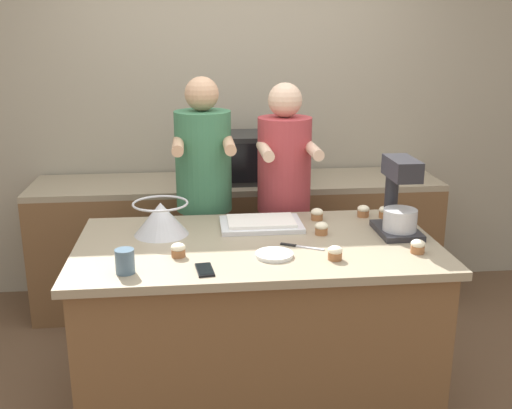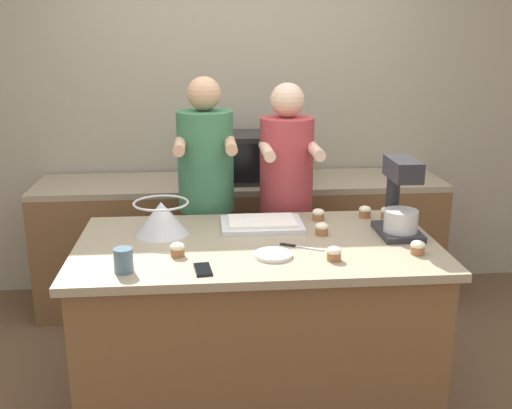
# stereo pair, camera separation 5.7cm
# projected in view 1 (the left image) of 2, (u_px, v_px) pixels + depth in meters

# --- Properties ---
(ground_plane) EXTENTS (16.00, 16.00, 0.00)m
(ground_plane) POSITION_uv_depth(u_px,v_px,m) (257.00, 401.00, 3.21)
(ground_plane) COLOR brown
(back_wall) EXTENTS (10.00, 0.06, 2.70)m
(back_wall) POSITION_uv_depth(u_px,v_px,m) (233.00, 109.00, 4.35)
(back_wall) COLOR gray
(back_wall) RESTS_ON ground_plane
(island_counter) EXTENTS (1.77, 0.96, 0.90)m
(island_counter) POSITION_uv_depth(u_px,v_px,m) (257.00, 324.00, 3.08)
(island_counter) COLOR brown
(island_counter) RESTS_ON ground_plane
(back_counter) EXTENTS (2.80, 0.60, 0.91)m
(back_counter) POSITION_uv_depth(u_px,v_px,m) (238.00, 242.00, 4.27)
(back_counter) COLOR brown
(back_counter) RESTS_ON ground_plane
(person_left) EXTENTS (0.34, 0.50, 1.66)m
(person_left) POSITION_uv_depth(u_px,v_px,m) (205.00, 209.00, 3.59)
(person_left) COLOR #33384C
(person_left) RESTS_ON ground_plane
(person_right) EXTENTS (0.34, 0.50, 1.62)m
(person_right) POSITION_uv_depth(u_px,v_px,m) (284.00, 210.00, 3.64)
(person_right) COLOR #232328
(person_right) RESTS_ON ground_plane
(stand_mixer) EXTENTS (0.20, 0.30, 0.40)m
(stand_mixer) POSITION_uv_depth(u_px,v_px,m) (399.00, 201.00, 3.03)
(stand_mixer) COLOR #232328
(stand_mixer) RESTS_ON island_counter
(mixing_bowl) EXTENTS (0.28, 0.28, 0.17)m
(mixing_bowl) POSITION_uv_depth(u_px,v_px,m) (161.00, 217.00, 3.04)
(mixing_bowl) COLOR #BCBCC1
(mixing_bowl) RESTS_ON island_counter
(baking_tray) EXTENTS (0.43, 0.29, 0.04)m
(baking_tray) POSITION_uv_depth(u_px,v_px,m) (261.00, 223.00, 3.18)
(baking_tray) COLOR silver
(baking_tray) RESTS_ON island_counter
(microwave_oven) EXTENTS (0.54, 0.40, 0.33)m
(microwave_oven) POSITION_uv_depth(u_px,v_px,m) (249.00, 157.00, 4.11)
(microwave_oven) COLOR black
(microwave_oven) RESTS_ON back_counter
(cell_phone) EXTENTS (0.09, 0.15, 0.01)m
(cell_phone) POSITION_uv_depth(u_px,v_px,m) (205.00, 270.00, 2.60)
(cell_phone) COLOR black
(cell_phone) RESTS_ON island_counter
(drinking_glass) EXTENTS (0.08, 0.08, 0.11)m
(drinking_glass) POSITION_uv_depth(u_px,v_px,m) (125.00, 261.00, 2.56)
(drinking_glass) COLOR slate
(drinking_glass) RESTS_ON island_counter
(small_plate) EXTENTS (0.18, 0.18, 0.02)m
(small_plate) POSITION_uv_depth(u_px,v_px,m) (274.00, 255.00, 2.76)
(small_plate) COLOR white
(small_plate) RESTS_ON island_counter
(knife) EXTENTS (0.20, 0.12, 0.01)m
(knife) POSITION_uv_depth(u_px,v_px,m) (299.00, 246.00, 2.89)
(knife) COLOR #BCBCC1
(knife) RESTS_ON island_counter
(cupcake_0) EXTENTS (0.07, 0.07, 0.07)m
(cupcake_0) POSITION_uv_depth(u_px,v_px,m) (178.00, 250.00, 2.76)
(cupcake_0) COLOR #9E6038
(cupcake_0) RESTS_ON island_counter
(cupcake_1) EXTENTS (0.07, 0.07, 0.07)m
(cupcake_1) POSITION_uv_depth(u_px,v_px,m) (335.00, 253.00, 2.72)
(cupcake_1) COLOR #9E6038
(cupcake_1) RESTS_ON island_counter
(cupcake_2) EXTENTS (0.07, 0.07, 0.07)m
(cupcake_2) POSITION_uv_depth(u_px,v_px,m) (363.00, 211.00, 3.35)
(cupcake_2) COLOR #9E6038
(cupcake_2) RESTS_ON island_counter
(cupcake_3) EXTENTS (0.07, 0.07, 0.07)m
(cupcake_3) POSITION_uv_depth(u_px,v_px,m) (418.00, 246.00, 2.80)
(cupcake_3) COLOR #9E6038
(cupcake_3) RESTS_ON island_counter
(cupcake_4) EXTENTS (0.07, 0.07, 0.07)m
(cupcake_4) POSITION_uv_depth(u_px,v_px,m) (317.00, 214.00, 3.29)
(cupcake_4) COLOR #9E6038
(cupcake_4) RESTS_ON island_counter
(cupcake_5) EXTENTS (0.07, 0.07, 0.07)m
(cupcake_5) POSITION_uv_depth(u_px,v_px,m) (321.00, 228.00, 3.05)
(cupcake_5) COLOR #9E6038
(cupcake_5) RESTS_ON island_counter
(cupcake_6) EXTENTS (0.07, 0.07, 0.07)m
(cupcake_6) POSITION_uv_depth(u_px,v_px,m) (385.00, 212.00, 3.33)
(cupcake_6) COLOR #9E6038
(cupcake_6) RESTS_ON island_counter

